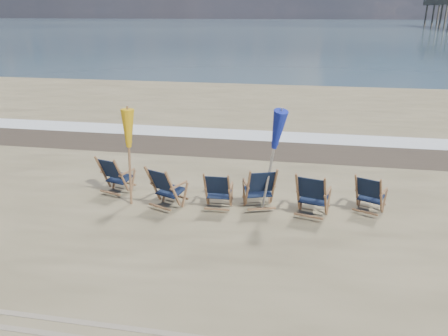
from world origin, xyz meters
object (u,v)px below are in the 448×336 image
object	(u,v)px
beach_chair_4	(325,198)
umbrella_blue	(272,131)
beach_chair_5	(381,197)
beach_chair_1	(173,191)
beach_chair_2	(229,192)
umbrella_yellow	(127,134)
beach_chair_3	(274,188)
beach_chair_0	(121,177)

from	to	relation	value
beach_chair_4	umbrella_blue	size ratio (longest dim) A/B	0.44
umbrella_blue	beach_chair_5	bearing A→B (deg)	5.23
beach_chair_1	beach_chair_5	size ratio (longest dim) A/B	1.10
beach_chair_2	umbrella_yellow	xyz separation A→B (m)	(-2.30, 0.04, 1.20)
beach_chair_1	beach_chair_5	xyz separation A→B (m)	(4.46, 0.57, -0.05)
beach_chair_5	umbrella_yellow	distance (m)	5.68
beach_chair_5	beach_chair_2	bearing A→B (deg)	29.71
beach_chair_3	beach_chair_5	bearing A→B (deg)	161.94
beach_chair_3	umbrella_yellow	bearing A→B (deg)	-14.90
umbrella_yellow	beach_chair_3	bearing A→B (deg)	4.15
beach_chair_0	beach_chair_1	size ratio (longest dim) A/B	0.97
beach_chair_1	beach_chair_2	bearing A→B (deg)	-145.30
beach_chair_0	umbrella_blue	distance (m)	3.81
beach_chair_2	beach_chair_4	bearing A→B (deg)	176.60
umbrella_blue	beach_chair_1	bearing A→B (deg)	-170.45
beach_chair_3	beach_chair_0	bearing A→B (deg)	-20.21
beach_chair_5	beach_chair_4	bearing A→B (deg)	42.77
beach_chair_0	beach_chair_5	bearing A→B (deg)	-163.46
beach_chair_0	beach_chair_1	world-z (taller)	beach_chair_1
beach_chair_5	umbrella_blue	distance (m)	2.77
beach_chair_5	beach_chair_3	bearing A→B (deg)	25.14
umbrella_yellow	umbrella_blue	bearing A→B (deg)	1.05
beach_chair_3	beach_chair_4	distance (m)	1.16
umbrella_blue	beach_chair_3	bearing A→B (deg)	64.77
umbrella_yellow	beach_chair_1	bearing A→B (deg)	-15.17
beach_chair_1	umbrella_yellow	xyz separation A→B (m)	(-1.08, 0.29, 1.16)
beach_chair_0	beach_chair_4	bearing A→B (deg)	-168.37
beach_chair_0	umbrella_yellow	size ratio (longest dim) A/B	0.46
beach_chair_4	umbrella_yellow	world-z (taller)	umbrella_yellow
beach_chair_4	beach_chair_5	world-z (taller)	beach_chair_4
beach_chair_2	beach_chair_4	distance (m)	2.06
beach_chair_1	beach_chair_2	size ratio (longest dim) A/B	1.09
beach_chair_1	umbrella_blue	bearing A→B (deg)	-147.49
beach_chair_5	umbrella_yellow	world-z (taller)	umbrella_yellow
beach_chair_1	beach_chair_2	world-z (taller)	beach_chair_1
beach_chair_2	umbrella_blue	bearing A→B (deg)	-174.63
beach_chair_0	beach_chair_3	distance (m)	3.63
beach_chair_5	beach_chair_1	bearing A→B (deg)	31.42
beach_chair_0	umbrella_yellow	distance (m)	1.27
beach_chair_3	beach_chair_5	world-z (taller)	beach_chair_3
beach_chair_2	umbrella_blue	world-z (taller)	umbrella_blue
beach_chair_3	beach_chair_5	xyz separation A→B (m)	(2.29, 0.04, -0.05)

